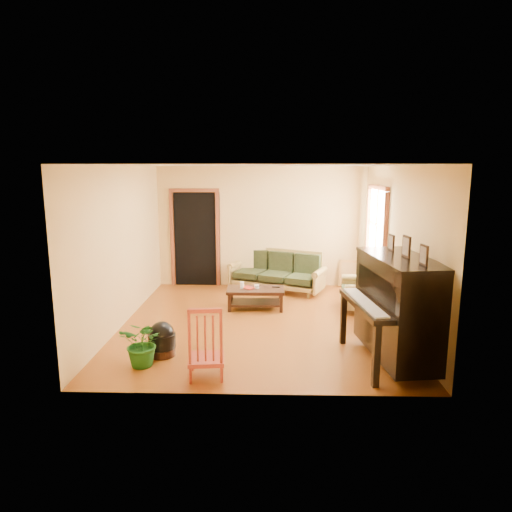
{
  "coord_description": "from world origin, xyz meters",
  "views": [
    {
      "loc": [
        0.16,
        -7.34,
        2.56
      ],
      "look_at": [
        -0.05,
        0.2,
        1.1
      ],
      "focal_mm": 32.0,
      "sensor_mm": 36.0,
      "label": 1
    }
  ],
  "objects_px": {
    "coffee_table": "(256,298)",
    "piano": "(398,310)",
    "sofa": "(276,271)",
    "ceramic_crock": "(351,282)",
    "potted_plant": "(144,343)",
    "armchair": "(361,287)",
    "red_chair": "(206,341)",
    "footstool": "(162,343)"
  },
  "relations": [
    {
      "from": "ceramic_crock",
      "to": "potted_plant",
      "type": "distance_m",
      "value": 5.32
    },
    {
      "from": "armchair",
      "to": "ceramic_crock",
      "type": "height_order",
      "value": "armchair"
    },
    {
      "from": "sofa",
      "to": "coffee_table",
      "type": "relative_size",
      "value": 1.88
    },
    {
      "from": "footstool",
      "to": "potted_plant",
      "type": "distance_m",
      "value": 0.41
    },
    {
      "from": "armchair",
      "to": "potted_plant",
      "type": "xyz_separation_m",
      "value": [
        -3.31,
        -2.51,
        -0.11
      ]
    },
    {
      "from": "coffee_table",
      "to": "red_chair",
      "type": "height_order",
      "value": "red_chair"
    },
    {
      "from": "sofa",
      "to": "ceramic_crock",
      "type": "relative_size",
      "value": 7.82
    },
    {
      "from": "piano",
      "to": "ceramic_crock",
      "type": "bearing_deg",
      "value": 82.04
    },
    {
      "from": "coffee_table",
      "to": "red_chair",
      "type": "bearing_deg",
      "value": -100.6
    },
    {
      "from": "ceramic_crock",
      "to": "coffee_table",
      "type": "bearing_deg",
      "value": -142.79
    },
    {
      "from": "armchair",
      "to": "ceramic_crock",
      "type": "xyz_separation_m",
      "value": [
        0.1,
        1.57,
        -0.3
      ]
    },
    {
      "from": "red_chair",
      "to": "footstool",
      "type": "bearing_deg",
      "value": 132.16
    },
    {
      "from": "sofa",
      "to": "coffee_table",
      "type": "height_order",
      "value": "sofa"
    },
    {
      "from": "footstool",
      "to": "red_chair",
      "type": "relative_size",
      "value": 0.41
    },
    {
      "from": "sofa",
      "to": "piano",
      "type": "relative_size",
      "value": 1.22
    },
    {
      "from": "piano",
      "to": "footstool",
      "type": "relative_size",
      "value": 4.27
    },
    {
      "from": "potted_plant",
      "to": "sofa",
      "type": "bearing_deg",
      "value": 64.88
    },
    {
      "from": "coffee_table",
      "to": "piano",
      "type": "bearing_deg",
      "value": -49.61
    },
    {
      "from": "sofa",
      "to": "red_chair",
      "type": "bearing_deg",
      "value": -79.3
    },
    {
      "from": "coffee_table",
      "to": "ceramic_crock",
      "type": "relative_size",
      "value": 4.16
    },
    {
      "from": "sofa",
      "to": "potted_plant",
      "type": "height_order",
      "value": "sofa"
    },
    {
      "from": "footstool",
      "to": "coffee_table",
      "type": "bearing_deg",
      "value": 60.76
    },
    {
      "from": "armchair",
      "to": "red_chair",
      "type": "relative_size",
      "value": 0.91
    },
    {
      "from": "piano",
      "to": "footstool",
      "type": "bearing_deg",
      "value": 171.3
    },
    {
      "from": "ceramic_crock",
      "to": "potted_plant",
      "type": "xyz_separation_m",
      "value": [
        -3.41,
        -4.08,
        0.19
      ]
    },
    {
      "from": "ceramic_crock",
      "to": "piano",
      "type": "bearing_deg",
      "value": -91.05
    },
    {
      "from": "footstool",
      "to": "sofa",
      "type": "bearing_deg",
      "value": 64.81
    },
    {
      "from": "sofa",
      "to": "ceramic_crock",
      "type": "bearing_deg",
      "value": 32.68
    },
    {
      "from": "coffee_table",
      "to": "piano",
      "type": "relative_size",
      "value": 0.65
    },
    {
      "from": "sofa",
      "to": "piano",
      "type": "bearing_deg",
      "value": -43.03
    },
    {
      "from": "sofa",
      "to": "potted_plant",
      "type": "relative_size",
      "value": 3.09
    },
    {
      "from": "footstool",
      "to": "red_chair",
      "type": "xyz_separation_m",
      "value": [
        0.7,
        -0.63,
        0.29
      ]
    },
    {
      "from": "potted_plant",
      "to": "ceramic_crock",
      "type": "bearing_deg",
      "value": 50.11
    },
    {
      "from": "armchair",
      "to": "piano",
      "type": "bearing_deg",
      "value": -84.35
    },
    {
      "from": "coffee_table",
      "to": "armchair",
      "type": "xyz_separation_m",
      "value": [
        1.92,
        -0.03,
        0.23
      ]
    },
    {
      "from": "footstool",
      "to": "potted_plant",
      "type": "height_order",
      "value": "potted_plant"
    },
    {
      "from": "red_chair",
      "to": "potted_plant",
      "type": "distance_m",
      "value": 0.92
    },
    {
      "from": "sofa",
      "to": "ceramic_crock",
      "type": "height_order",
      "value": "sofa"
    },
    {
      "from": "footstool",
      "to": "red_chair",
      "type": "height_order",
      "value": "red_chair"
    },
    {
      "from": "sofa",
      "to": "armchair",
      "type": "xyz_separation_m",
      "value": [
        1.52,
        -1.31,
        0.0
      ]
    },
    {
      "from": "sofa",
      "to": "armchair",
      "type": "height_order",
      "value": "armchair"
    },
    {
      "from": "armchair",
      "to": "potted_plant",
      "type": "bearing_deg",
      "value": -137.99
    }
  ]
}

